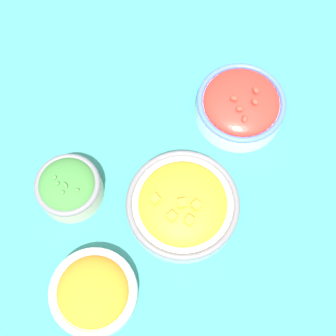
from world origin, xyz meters
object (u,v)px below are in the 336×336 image
(bowl_cherry_tomatoes, at_px, (240,105))
(bowl_carrots, at_px, (94,292))
(bowl_squash, at_px, (183,204))
(bowl_broccoli, at_px, (69,187))

(bowl_cherry_tomatoes, height_order, bowl_carrots, bowl_cherry_tomatoes)
(bowl_squash, height_order, bowl_broccoli, bowl_squash)
(bowl_carrots, bearing_deg, bowl_squash, 19.02)
(bowl_cherry_tomatoes, bearing_deg, bowl_squash, -146.35)
(bowl_cherry_tomatoes, bearing_deg, bowl_carrots, -153.48)
(bowl_cherry_tomatoes, bearing_deg, bowl_broccoli, -178.78)
(bowl_broccoli, xyz_separation_m, bowl_carrots, (-0.03, -0.19, -0.01))
(bowl_squash, relative_size, bowl_broccoli, 1.73)
(bowl_squash, bearing_deg, bowl_cherry_tomatoes, 33.65)
(bowl_squash, bearing_deg, bowl_broccoli, 145.36)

